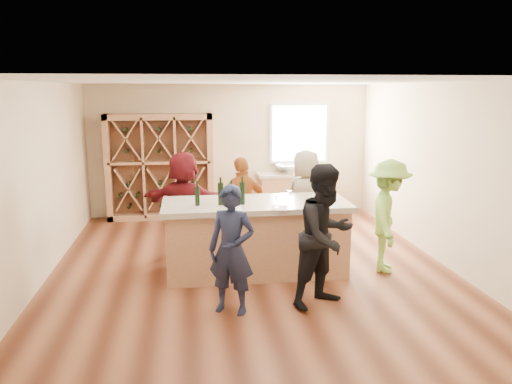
{
  "coord_description": "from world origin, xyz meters",
  "views": [
    {
      "loc": [
        -0.92,
        -7.2,
        2.7
      ],
      "look_at": [
        0.1,
        0.2,
        1.15
      ],
      "focal_mm": 35.0,
      "sensor_mm": 36.0,
      "label": 1
    }
  ],
  "objects": [
    {
      "name": "wine_bottle_c",
      "position": [
        -0.47,
        -0.29,
        1.24
      ],
      "size": [
        0.1,
        0.1,
        0.32
      ],
      "primitive_type": "cylinder",
      "rotation": [
        0.0,
        0.0,
        -0.24
      ],
      "color": "black",
      "rests_on": "tasting_counter_top"
    },
    {
      "name": "tasting_counter_top",
      "position": [
        0.05,
        -0.16,
        1.04
      ],
      "size": [
        2.72,
        1.12,
        0.08
      ],
      "primitive_type": "cube",
      "color": "#B3A692",
      "rests_on": "tasting_counter_base"
    },
    {
      "name": "tasting_counter_base",
      "position": [
        0.05,
        -0.16,
        0.5
      ],
      "size": [
        2.6,
        1.0,
        1.0
      ],
      "primitive_type": "cube",
      "color": "#B37D55",
      "rests_on": "floor"
    },
    {
      "name": "wine_glass_b",
      "position": [
        0.28,
        -0.56,
        1.17
      ],
      "size": [
        0.08,
        0.08,
        0.17
      ],
      "primitive_type": "cone",
      "rotation": [
        0.0,
        0.0,
        0.24
      ],
      "color": "white",
      "rests_on": "tasting_counter_top"
    },
    {
      "name": "back_counter_top",
      "position": [
        1.4,
        3.2,
        0.89
      ],
      "size": [
        1.7,
        0.62,
        0.06
      ],
      "primitive_type": "cube",
      "color": "#B3A692",
      "rests_on": "back_counter_base"
    },
    {
      "name": "window_pane",
      "position": [
        1.5,
        3.44,
        1.75
      ],
      "size": [
        1.18,
        0.01,
        1.18
      ],
      "primitive_type": "cube",
      "color": "white",
      "rests_on": "wall_back"
    },
    {
      "name": "person_server",
      "position": [
        2.01,
        -0.37,
        0.85
      ],
      "size": [
        0.88,
        1.21,
        1.7
      ],
      "primitive_type": "imported",
      "rotation": [
        0.0,
        0.0,
        1.19
      ],
      "color": "#8CC64C",
      "rests_on": "floor"
    },
    {
      "name": "floor",
      "position": [
        0.0,
        0.0,
        -0.05
      ],
      "size": [
        6.0,
        7.0,
        0.1
      ],
      "primitive_type": "cube",
      "color": "brown",
      "rests_on": "ground"
    },
    {
      "name": "back_counter_base",
      "position": [
        1.4,
        3.2,
        0.43
      ],
      "size": [
        1.6,
        0.58,
        0.86
      ],
      "primitive_type": "cube",
      "color": "#B37D55",
      "rests_on": "floor"
    },
    {
      "name": "wine_glass_e",
      "position": [
        1.05,
        -0.44,
        1.17
      ],
      "size": [
        0.08,
        0.08,
        0.17
      ],
      "primitive_type": "cone",
      "rotation": [
        0.0,
        0.0,
        -0.36
      ],
      "color": "white",
      "rests_on": "tasting_counter_top"
    },
    {
      "name": "person_far_mid",
      "position": [
        -0.04,
        0.8,
        0.81
      ],
      "size": [
        1.05,
        0.79,
        1.61
      ],
      "primitive_type": "imported",
      "rotation": [
        0.0,
        0.0,
        3.5
      ],
      "color": "#994C19",
      "rests_on": "floor"
    },
    {
      "name": "wine_bottle_a",
      "position": [
        -0.8,
        -0.28,
        1.22
      ],
      "size": [
        0.09,
        0.09,
        0.27
      ],
      "primitive_type": "cylinder",
      "rotation": [
        0.0,
        0.0,
        0.32
      ],
      "color": "black",
      "rests_on": "tasting_counter_top"
    },
    {
      "name": "wine_glass_a",
      "position": [
        -0.3,
        -0.57,
        1.16
      ],
      "size": [
        0.08,
        0.08,
        0.17
      ],
      "primitive_type": "cone",
      "rotation": [
        0.0,
        0.0,
        0.28
      ],
      "color": "white",
      "rests_on": "tasting_counter_top"
    },
    {
      "name": "faucet",
      "position": [
        1.2,
        3.38,
        1.07
      ],
      "size": [
        0.02,
        0.02,
        0.3
      ],
      "primitive_type": "cylinder",
      "color": "silver",
      "rests_on": "back_counter_top"
    },
    {
      "name": "wine_bottle_e",
      "position": [
        -0.17,
        -0.29,
        1.24
      ],
      "size": [
        0.09,
        0.09,
        0.32
      ],
      "primitive_type": "cylinder",
      "rotation": [
        0.0,
        0.0,
        0.09
      ],
      "color": "black",
      "rests_on": "tasting_counter_top"
    },
    {
      "name": "person_far_left",
      "position": [
        -0.99,
        0.78,
        0.86
      ],
      "size": [
        1.7,
        1.17,
        1.73
      ],
      "primitive_type": "imported",
      "rotation": [
        0.0,
        0.0,
        2.73
      ],
      "color": "#590F14",
      "rests_on": "floor"
    },
    {
      "name": "wall_back",
      "position": [
        0.0,
        3.55,
        1.4
      ],
      "size": [
        6.0,
        0.1,
        2.8
      ],
      "primitive_type": "cube",
      "color": "beige",
      "rests_on": "ground"
    },
    {
      "name": "wine_glass_d",
      "position": [
        0.52,
        -0.3,
        1.17
      ],
      "size": [
        0.07,
        0.07,
        0.18
      ],
      "primitive_type": "cone",
      "rotation": [
        0.0,
        0.0,
        -0.02
      ],
      "color": "white",
      "rests_on": "tasting_counter_top"
    },
    {
      "name": "wall_right",
      "position": [
        3.05,
        0.0,
        1.4
      ],
      "size": [
        0.1,
        7.0,
        2.8
      ],
      "primitive_type": "cube",
      "color": "beige",
      "rests_on": "ground"
    },
    {
      "name": "window_frame",
      "position": [
        1.5,
        3.47,
        1.75
      ],
      "size": [
        1.3,
        0.06,
        1.3
      ],
      "primitive_type": "cube",
      "color": "white",
      "rests_on": "wall_back"
    },
    {
      "name": "ceiling",
      "position": [
        0.0,
        0.0,
        2.85
      ],
      "size": [
        6.0,
        7.0,
        0.1
      ],
      "primitive_type": "cube",
      "color": "white",
      "rests_on": "ground"
    },
    {
      "name": "wine_glass_c",
      "position": [
        0.79,
        -0.62,
        1.17
      ],
      "size": [
        0.08,
        0.08,
        0.17
      ],
      "primitive_type": "cone",
      "rotation": [
        0.0,
        0.0,
        -0.33
      ],
      "color": "white",
      "rests_on": "tasting_counter_top"
    },
    {
      "name": "person_near_left",
      "position": [
        -0.43,
        -1.48,
        0.79
      ],
      "size": [
        0.7,
        0.63,
        1.59
      ],
      "primitive_type": "imported",
      "rotation": [
        0.0,
        0.0,
        -0.43
      ],
      "color": "#191E38",
      "rests_on": "floor"
    },
    {
      "name": "tasting_menu_c",
      "position": [
        0.84,
        -0.58,
        1.08
      ],
      "size": [
        0.27,
        0.32,
        0.0
      ],
      "primitive_type": "cube",
      "rotation": [
        0.0,
        0.0,
        0.28
      ],
      "color": "white",
      "rests_on": "tasting_counter_top"
    },
    {
      "name": "wall_left",
      "position": [
        -3.05,
        0.0,
        1.4
      ],
      "size": [
        0.1,
        7.0,
        2.8
      ],
      "primitive_type": "cube",
      "color": "beige",
      "rests_on": "ground"
    },
    {
      "name": "sink",
      "position": [
        1.2,
        3.2,
        1.01
      ],
      "size": [
        0.54,
        0.54,
        0.19
      ],
      "primitive_type": "imported",
      "color": "silver",
      "rests_on": "back_counter_top"
    },
    {
      "name": "wine_bottle_d",
      "position": [
        -0.33,
        -0.4,
        1.23
      ],
      "size": [
        0.09,
        0.09,
        0.29
      ],
      "primitive_type": "cylinder",
      "rotation": [
        0.0,
        0.0,
        -0.33
      ],
      "color": "black",
      "rests_on": "tasting_counter_top"
    },
    {
      "name": "wall_front",
      "position": [
        0.0,
        -3.55,
        1.4
      ],
      "size": [
        6.0,
        0.1,
        2.8
      ],
      "primitive_type": "cube",
      "color": "beige",
      "rests_on": "ground"
    },
    {
      "name": "wine_rack",
      "position": [
        -1.5,
        3.27,
        1.1
      ],
      "size": [
        2.2,
        0.45,
        2.2
      ],
      "primitive_type": "cube",
      "color": "#B37D55",
      "rests_on": "floor"
    },
    {
      "name": "person_near_right",
      "position": [
        0.76,
        -1.41,
        0.9
      ],
      "size": [
        1.0,
        0.86,
        1.81
      ],
      "primitive_type": "imported",
      "rotation": [
        0.0,
        0.0,
        0.53
      ],
      "color": "black",
      "rests_on": "floor"
    },
    {
      "name": "tasting_menu_b",
      "position": [
        0.32,
        -0.58,
        1.08
      ],
      "size": [
        0.3,
        0.36,
        0.0
      ],
      "primitive_type": "cube",
      "rotation": [
        0.0,
        0.0,
        -0.22
      ],
      "color": "white",
      "rests_on": "tasting_counter_top"
    },
    {
      "name": "tasting_menu_a",
      "position": [
        -0.3,
        -0.51,
        1.08
      ],
      "size": [
        0.2,
        0.27,
        0.0
      ],
      "primitive_type": "cube",
      "rotation": [
        0.0,
        0.0,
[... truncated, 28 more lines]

